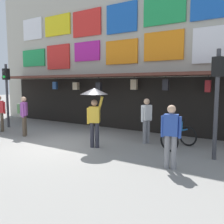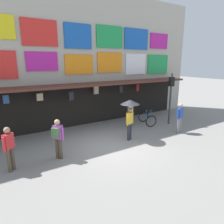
{
  "view_description": "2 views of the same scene",
  "coord_description": "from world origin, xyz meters",
  "px_view_note": "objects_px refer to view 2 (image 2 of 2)",
  "views": [
    {
      "loc": [
        6.3,
        -6.4,
        2.22
      ],
      "look_at": [
        0.9,
        1.77,
        1.11
      ],
      "focal_mm": 39.92,
      "sensor_mm": 36.0,
      "label": 1
    },
    {
      "loc": [
        -4.71,
        -7.24,
        3.9
      ],
      "look_at": [
        0.68,
        1.4,
        1.3
      ],
      "focal_mm": 31.85,
      "sensor_mm": 36.0,
      "label": 2
    }
  ],
  "objects_px": {
    "pedestrian_with_umbrella": "(130,109)",
    "pedestrian_in_blue": "(58,136)",
    "pedestrian_in_green": "(130,112)",
    "pedestrian_in_purple": "(180,116)",
    "pedestrian_in_red": "(9,147)",
    "bicycle_parked": "(147,118)",
    "traffic_light_far": "(171,91)"
  },
  "relations": [
    {
      "from": "bicycle_parked",
      "to": "pedestrian_in_red",
      "type": "height_order",
      "value": "pedestrian_in_red"
    },
    {
      "from": "pedestrian_in_purple",
      "to": "pedestrian_in_red",
      "type": "height_order",
      "value": "same"
    },
    {
      "from": "pedestrian_in_green",
      "to": "pedestrian_in_purple",
      "type": "distance_m",
      "value": 2.82
    },
    {
      "from": "pedestrian_in_green",
      "to": "pedestrian_with_umbrella",
      "type": "bearing_deg",
      "value": -128.15
    },
    {
      "from": "pedestrian_in_green",
      "to": "pedestrian_in_blue",
      "type": "bearing_deg",
      "value": -161.1
    },
    {
      "from": "pedestrian_in_blue",
      "to": "pedestrian_in_red",
      "type": "bearing_deg",
      "value": 179.51
    },
    {
      "from": "pedestrian_in_green",
      "to": "pedestrian_in_purple",
      "type": "height_order",
      "value": "same"
    },
    {
      "from": "pedestrian_with_umbrella",
      "to": "pedestrian_in_green",
      "type": "relative_size",
      "value": 1.24
    },
    {
      "from": "pedestrian_in_green",
      "to": "pedestrian_in_purple",
      "type": "xyz_separation_m",
      "value": [
        1.75,
        -2.21,
        0.0
      ]
    },
    {
      "from": "bicycle_parked",
      "to": "pedestrian_in_red",
      "type": "bearing_deg",
      "value": -168.82
    },
    {
      "from": "pedestrian_in_purple",
      "to": "traffic_light_far",
      "type": "bearing_deg",
      "value": 61.62
    },
    {
      "from": "traffic_light_far",
      "to": "pedestrian_in_blue",
      "type": "height_order",
      "value": "traffic_light_far"
    },
    {
      "from": "traffic_light_far",
      "to": "pedestrian_in_red",
      "type": "height_order",
      "value": "traffic_light_far"
    },
    {
      "from": "pedestrian_with_umbrella",
      "to": "pedestrian_in_green",
      "type": "bearing_deg",
      "value": 51.85
    },
    {
      "from": "pedestrian_in_red",
      "to": "pedestrian_in_green",
      "type": "bearing_deg",
      "value": 14.03
    },
    {
      "from": "pedestrian_with_umbrella",
      "to": "pedestrian_in_purple",
      "type": "height_order",
      "value": "pedestrian_with_umbrella"
    },
    {
      "from": "traffic_light_far",
      "to": "bicycle_parked",
      "type": "xyz_separation_m",
      "value": [
        -1.28,
        0.63,
        -1.75
      ]
    },
    {
      "from": "pedestrian_with_umbrella",
      "to": "bicycle_parked",
      "type": "bearing_deg",
      "value": 30.38
    },
    {
      "from": "traffic_light_far",
      "to": "pedestrian_in_red",
      "type": "bearing_deg",
      "value": -174.16
    },
    {
      "from": "pedestrian_in_blue",
      "to": "pedestrian_in_red",
      "type": "height_order",
      "value": "same"
    },
    {
      "from": "pedestrian_in_blue",
      "to": "pedestrian_in_red",
      "type": "distance_m",
      "value": 1.76
    },
    {
      "from": "pedestrian_in_purple",
      "to": "bicycle_parked",
      "type": "bearing_deg",
      "value": 102.72
    },
    {
      "from": "pedestrian_in_purple",
      "to": "pedestrian_in_red",
      "type": "bearing_deg",
      "value": 176.35
    },
    {
      "from": "bicycle_parked",
      "to": "pedestrian_in_purple",
      "type": "height_order",
      "value": "pedestrian_in_purple"
    },
    {
      "from": "traffic_light_far",
      "to": "pedestrian_in_green",
      "type": "xyz_separation_m",
      "value": [
        -2.56,
        0.73,
        -1.19
      ]
    },
    {
      "from": "bicycle_parked",
      "to": "pedestrian_with_umbrella",
      "type": "height_order",
      "value": "pedestrian_with_umbrella"
    },
    {
      "from": "traffic_light_far",
      "to": "pedestrian_in_green",
      "type": "distance_m",
      "value": 2.91
    },
    {
      "from": "traffic_light_far",
      "to": "pedestrian_in_purple",
      "type": "bearing_deg",
      "value": -118.38
    },
    {
      "from": "pedestrian_with_umbrella",
      "to": "pedestrian_in_green",
      "type": "height_order",
      "value": "pedestrian_with_umbrella"
    },
    {
      "from": "pedestrian_with_umbrella",
      "to": "pedestrian_in_blue",
      "type": "height_order",
      "value": "pedestrian_with_umbrella"
    },
    {
      "from": "bicycle_parked",
      "to": "pedestrian_in_red",
      "type": "relative_size",
      "value": 0.78
    },
    {
      "from": "pedestrian_in_blue",
      "to": "pedestrian_in_purple",
      "type": "xyz_separation_m",
      "value": [
        6.68,
        -0.52,
        -0.04
      ]
    }
  ]
}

